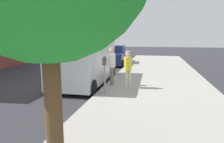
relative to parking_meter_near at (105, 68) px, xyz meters
name	(u,v)px	position (x,y,z in m)	size (l,w,h in m)	color
ground_plane	(82,89)	(-1.35, 1.00, -1.18)	(80.00, 80.00, 0.00)	#2D2D33
sidewalk_slab	(158,91)	(2.15, 1.00, -1.11)	(5.00, 32.00, 0.15)	#9E998E
parking_meter_near	(105,68)	(0.00, 0.00, 0.00)	(0.14, 0.18, 1.52)	gray
pedestrian_in_yellow	(128,67)	(0.78, 1.09, -0.09)	(0.34, 0.34, 1.64)	beige
pedestrian_in_white	(112,64)	(-0.03, 1.47, -0.01)	(0.34, 0.36, 1.76)	#726656
parked_van	(86,62)	(-1.50, 1.98, -0.03)	(2.19, 5.23, 2.15)	#BCBCC1
parked_sedan_ahead	(115,56)	(-1.56, 9.56, -0.43)	(2.10, 4.47, 1.65)	navy
traffic_light_corner	(57,26)	(-8.33, 12.38, 2.34)	(2.48, 0.42, 5.20)	black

